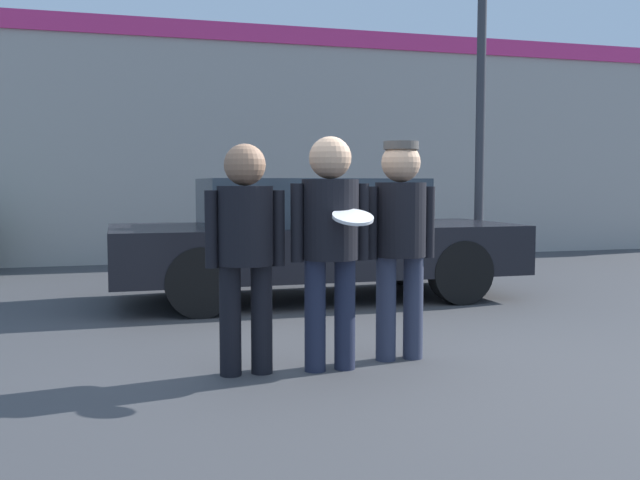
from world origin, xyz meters
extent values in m
plane|color=#3F3F42|center=(0.00, 0.00, 0.00)|extent=(56.00, 56.00, 0.00)
cube|color=#B2A89E|center=(0.00, 7.19, 2.00)|extent=(24.00, 0.18, 4.00)
cube|color=#E0337A|center=(0.00, 7.08, 3.85)|extent=(24.00, 0.04, 0.30)
cylinder|color=black|center=(-0.97, -0.12, 0.38)|extent=(0.15, 0.15, 0.77)
cylinder|color=black|center=(-0.75, -0.12, 0.38)|extent=(0.15, 0.15, 0.77)
cylinder|color=black|center=(-0.86, -0.12, 1.04)|extent=(0.38, 0.38, 0.54)
cylinder|color=black|center=(-1.10, -0.12, 1.02)|extent=(0.09, 0.09, 0.53)
cylinder|color=black|center=(-0.63, -0.12, 1.02)|extent=(0.09, 0.09, 0.53)
sphere|color=#8C664C|center=(-0.86, -0.12, 1.45)|extent=(0.29, 0.29, 0.29)
cylinder|color=#1E2338|center=(-0.38, -0.18, 0.40)|extent=(0.15, 0.15, 0.79)
cylinder|color=#1E2338|center=(-0.16, -0.18, 0.40)|extent=(0.15, 0.15, 0.79)
cylinder|color=black|center=(-0.27, -0.18, 1.07)|extent=(0.40, 0.40, 0.56)
cylinder|color=black|center=(-0.51, -0.18, 1.05)|extent=(0.09, 0.09, 0.55)
cylinder|color=black|center=(-0.03, -0.18, 1.05)|extent=(0.09, 0.09, 0.55)
sphere|color=tan|center=(-0.27, -0.18, 1.50)|extent=(0.30, 0.30, 0.30)
cylinder|color=white|center=(-0.20, -0.46, 1.10)|extent=(0.28, 0.27, 0.11)
cylinder|color=#2D3347|center=(0.21, -0.03, 0.39)|extent=(0.15, 0.15, 0.78)
cylinder|color=#2D3347|center=(0.43, -0.03, 0.39)|extent=(0.15, 0.15, 0.78)
cylinder|color=black|center=(0.32, -0.03, 1.06)|extent=(0.38, 0.38, 0.55)
cylinder|color=black|center=(0.09, -0.03, 1.03)|extent=(0.09, 0.09, 0.54)
cylinder|color=black|center=(0.55, -0.03, 1.03)|extent=(0.09, 0.09, 0.54)
sphere|color=tan|center=(0.32, -0.03, 1.48)|extent=(0.29, 0.29, 0.29)
cylinder|color=#4C4742|center=(0.32, -0.03, 1.61)|extent=(0.26, 0.26, 0.06)
cube|color=black|center=(0.50, 2.90, 0.58)|extent=(4.59, 1.81, 0.55)
cube|color=#28333D|center=(0.40, 2.90, 1.12)|extent=(2.39, 1.56, 0.53)
cylinder|color=black|center=(1.92, 3.71, 0.35)|extent=(0.71, 0.22, 0.71)
cylinder|color=black|center=(1.92, 2.10, 0.35)|extent=(0.71, 0.22, 0.71)
cylinder|color=black|center=(-0.93, 3.71, 0.35)|extent=(0.71, 0.22, 0.71)
cylinder|color=black|center=(-0.93, 2.10, 0.35)|extent=(0.71, 0.22, 0.71)
cylinder|color=#38383D|center=(2.92, 3.54, 2.51)|extent=(0.12, 0.12, 5.03)
camera|label=1|loc=(-1.72, -4.95, 1.33)|focal=40.00mm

